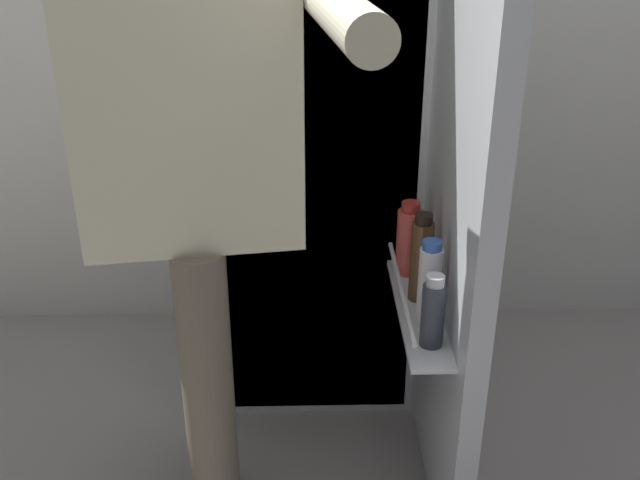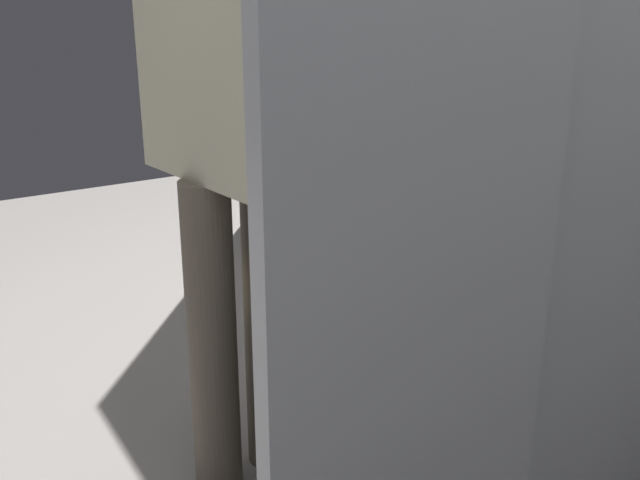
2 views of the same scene
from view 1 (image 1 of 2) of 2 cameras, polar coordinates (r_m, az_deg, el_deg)
name	(u,v)px [view 1 (image 1 of 2)]	position (r m, az deg, el deg)	size (l,w,h in m)	color
ground_plane	(309,467)	(2.24, -0.87, -16.81)	(6.43, 6.43, 0.00)	gray
refrigerator	(315,129)	(2.24, -0.41, 8.39)	(0.70, 1.21, 1.69)	silver
person	(197,163)	(1.62, -9.28, 5.73)	(0.62, 0.73, 1.62)	#665B4C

